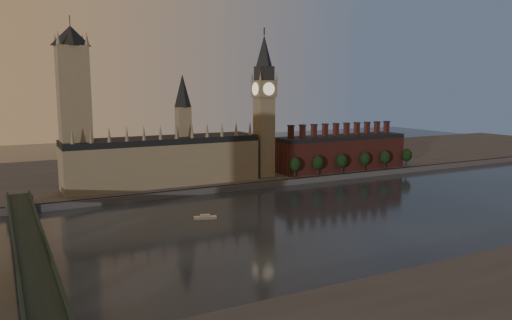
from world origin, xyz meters
The scene contains 14 objects.
ground centered at (0.00, 0.00, 0.00)m, with size 900.00×900.00×0.00m, color black.
north_bank centered at (0.00, 178.04, 2.00)m, with size 900.00×182.00×4.00m.
palace_of_westminster centered at (-64.41, 114.91, 21.63)m, with size 130.00×30.30×74.00m.
victoria_tower centered at (-120.00, 115.00, 59.09)m, with size 24.00×24.00×108.00m.
big_ben centered at (10.00, 110.00, 56.83)m, with size 15.00×15.00×107.00m.
chimney_block centered at (80.00, 110.00, 17.82)m, with size 110.00×25.00×37.00m.
embankment_tree_0 centered at (27.66, 95.17, 13.47)m, with size 8.60×8.60×14.88m.
embankment_tree_1 centered at (47.10, 94.31, 13.47)m, with size 8.60×8.60×14.88m.
embankment_tree_2 centered at (68.68, 93.62, 13.47)m, with size 8.60×8.60×14.88m.
embankment_tree_3 centered at (92.10, 94.86, 13.47)m, with size 8.60×8.60×14.88m.
embankment_tree_4 centered at (111.62, 93.56, 13.47)m, with size 8.60×8.60×14.88m.
embankment_tree_5 centered at (136.17, 94.77, 13.47)m, with size 8.60×8.60×14.88m.
westminster_bridge centered at (-155.00, -2.70, 7.44)m, with size 14.00×200.00×11.55m.
river_boat centered at (-68.09, 31.70, 0.92)m, with size 12.51×6.91×2.41m.
Camera 1 is at (-163.44, -209.18, 70.10)m, focal length 35.00 mm.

